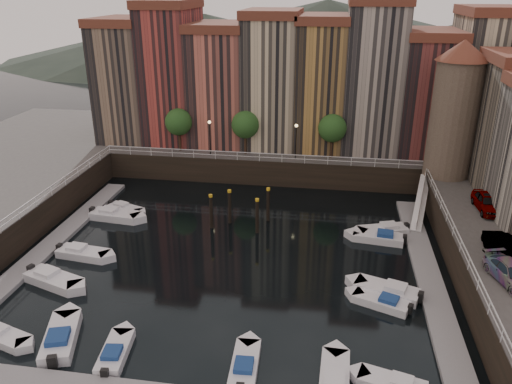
% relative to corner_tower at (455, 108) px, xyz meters
% --- Properties ---
extents(ground, '(200.00, 200.00, 0.00)m').
position_rel_corner_tower_xyz_m(ground, '(-20.00, -14.50, -10.19)').
color(ground, black).
rests_on(ground, ground).
extents(quay_far, '(80.00, 20.00, 3.00)m').
position_rel_corner_tower_xyz_m(quay_far, '(-20.00, 11.50, -8.69)').
color(quay_far, black).
rests_on(quay_far, ground).
extents(dock_left, '(2.00, 28.00, 0.35)m').
position_rel_corner_tower_xyz_m(dock_left, '(-36.20, -15.50, -10.02)').
color(dock_left, gray).
rests_on(dock_left, ground).
extents(dock_right, '(2.00, 28.00, 0.35)m').
position_rel_corner_tower_xyz_m(dock_right, '(-3.80, -15.50, -10.02)').
color(dock_right, gray).
rests_on(dock_right, ground).
extents(mountains, '(145.00, 100.00, 18.00)m').
position_rel_corner_tower_xyz_m(mountains, '(-18.28, 95.50, -2.28)').
color(mountains, '#2D382D').
rests_on(mountains, ground).
extents(far_terrace, '(48.70, 10.30, 17.50)m').
position_rel_corner_tower_xyz_m(far_terrace, '(-16.69, 9.00, 0.76)').
color(far_terrace, '#7D6650').
rests_on(far_terrace, quay_far).
extents(corner_tower, '(5.20, 5.20, 13.80)m').
position_rel_corner_tower_xyz_m(corner_tower, '(0.00, 0.00, 0.00)').
color(corner_tower, '#6B5B4C').
rests_on(corner_tower, quay_right).
extents(promenade_trees, '(21.20, 3.20, 5.20)m').
position_rel_corner_tower_xyz_m(promenade_trees, '(-21.33, 3.70, -3.61)').
color(promenade_trees, black).
rests_on(promenade_trees, quay_far).
extents(street_lamps, '(10.36, 0.36, 4.18)m').
position_rel_corner_tower_xyz_m(street_lamps, '(-21.00, 2.70, -4.30)').
color(street_lamps, black).
rests_on(street_lamps, quay_far).
extents(railings, '(36.08, 34.04, 0.52)m').
position_rel_corner_tower_xyz_m(railings, '(-20.00, -9.62, -6.41)').
color(railings, white).
rests_on(railings, ground).
extents(gangway, '(2.78, 8.32, 3.73)m').
position_rel_corner_tower_xyz_m(gangway, '(-2.90, -4.50, -8.28)').
color(gangway, white).
rests_on(gangway, ground).
extents(mooring_pilings, '(5.47, 3.11, 3.78)m').
position_rel_corner_tower_xyz_m(mooring_pilings, '(-20.12, -9.14, -8.54)').
color(mooring_pilings, black).
rests_on(mooring_pilings, ground).
extents(boat_left_0, '(4.17, 2.54, 0.94)m').
position_rel_corner_tower_xyz_m(boat_left_0, '(-32.54, -28.12, -9.88)').
color(boat_left_0, silver).
rests_on(boat_left_0, ground).
extents(boat_left_1, '(5.21, 3.30, 1.17)m').
position_rel_corner_tower_xyz_m(boat_left_1, '(-32.84, -21.36, -9.80)').
color(boat_left_1, silver).
rests_on(boat_left_1, ground).
extents(boat_left_2, '(4.84, 2.21, 1.09)m').
position_rel_corner_tower_xyz_m(boat_left_2, '(-32.53, -17.11, -9.83)').
color(boat_left_2, silver).
rests_on(boat_left_2, ground).
extents(boat_left_3, '(5.28, 2.35, 1.19)m').
position_rel_corner_tower_xyz_m(boat_left_3, '(-32.92, -9.59, -9.79)').
color(boat_left_3, silver).
rests_on(boat_left_3, ground).
extents(boat_left_4, '(4.19, 2.71, 0.94)m').
position_rel_corner_tower_xyz_m(boat_left_4, '(-32.61, -7.75, -9.88)').
color(boat_left_4, silver).
rests_on(boat_left_4, ground).
extents(boat_right_0, '(4.21, 2.45, 0.94)m').
position_rel_corner_tower_xyz_m(boat_right_0, '(-7.67, -28.53, -9.88)').
color(boat_right_0, silver).
rests_on(boat_right_0, ground).
extents(boat_right_1, '(4.34, 2.94, 0.98)m').
position_rel_corner_tower_xyz_m(boat_right_1, '(-7.69, -20.40, -9.86)').
color(boat_right_1, silver).
rests_on(boat_right_1, ground).
extents(boat_right_2, '(5.11, 3.27, 1.15)m').
position_rel_corner_tower_xyz_m(boat_right_2, '(-7.16, -18.92, -9.81)').
color(boat_right_2, silver).
rests_on(boat_right_2, ground).
extents(boat_right_3, '(4.83, 2.26, 1.09)m').
position_rel_corner_tower_xyz_m(boat_right_3, '(-7.21, -10.28, -9.83)').
color(boat_right_3, silver).
rests_on(boat_right_3, ground).
extents(boat_right_4, '(4.92, 3.12, 1.11)m').
position_rel_corner_tower_xyz_m(boat_right_4, '(-6.70, -8.80, -9.82)').
color(boat_right_4, silver).
rests_on(boat_right_4, ground).
extents(boat_near_0, '(3.35, 5.36, 1.20)m').
position_rel_corner_tower_xyz_m(boat_near_0, '(-28.63, -27.81, -9.79)').
color(boat_near_0, silver).
rests_on(boat_near_0, ground).
extents(boat_near_1, '(2.02, 4.32, 0.97)m').
position_rel_corner_tower_xyz_m(boat_near_1, '(-24.62, -28.53, -9.87)').
color(boat_near_1, silver).
rests_on(boat_near_1, ground).
extents(boat_near_2, '(1.78, 4.39, 1.00)m').
position_rel_corner_tower_xyz_m(boat_near_2, '(-16.41, -28.39, -9.86)').
color(boat_near_2, silver).
rests_on(boat_near_2, ground).
extents(boat_near_3, '(1.82, 4.69, 1.07)m').
position_rel_corner_tower_xyz_m(boat_near_3, '(-11.05, -28.65, -9.83)').
color(boat_near_3, silver).
rests_on(boat_near_3, ground).
extents(car_a, '(2.09, 4.73, 1.58)m').
position_rel_corner_tower_xyz_m(car_a, '(1.89, -8.92, -6.40)').
color(car_a, gray).
rests_on(car_a, quay_right).
extents(car_b, '(1.99, 4.56, 1.46)m').
position_rel_corner_tower_xyz_m(car_b, '(0.81, -17.32, -6.47)').
color(car_b, gray).
rests_on(car_b, quay_right).
extents(car_c, '(3.22, 5.10, 1.38)m').
position_rel_corner_tower_xyz_m(car_c, '(0.37, -20.85, -6.51)').
color(car_c, gray).
rests_on(car_c, quay_right).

